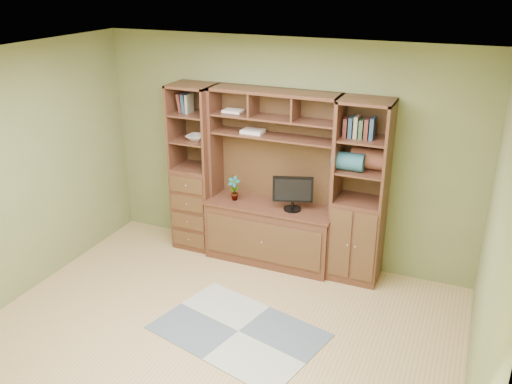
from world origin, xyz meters
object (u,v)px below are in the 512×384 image
at_px(right_tower, 360,193).
at_px(left_tower, 195,168).
at_px(monitor, 293,187).
at_px(center_hutch, 271,181).

bearing_deg(right_tower, left_tower, 180.00).
distance_m(right_tower, monitor, 0.75).
bearing_deg(center_hutch, right_tower, 2.23).
distance_m(center_hutch, left_tower, 1.00).
height_order(center_hutch, right_tower, same).
distance_m(left_tower, right_tower, 2.02).
distance_m(left_tower, monitor, 1.29).
bearing_deg(right_tower, center_hutch, -177.77).
xyz_separation_m(center_hutch, left_tower, (-1.00, 0.04, 0.00)).
bearing_deg(left_tower, center_hutch, -2.29).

